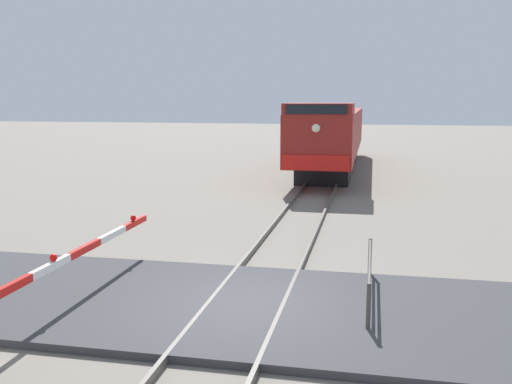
{
  "coord_description": "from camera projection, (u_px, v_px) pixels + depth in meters",
  "views": [
    {
      "loc": [
        2.3,
        -10.16,
        4.04
      ],
      "look_at": [
        -0.95,
        5.65,
        1.37
      ],
      "focal_mm": 39.94,
      "sensor_mm": 36.0,
      "label": 1
    }
  ],
  "objects": [
    {
      "name": "rail_track_left",
      "position": [
        209.0,
        304.0,
        11.06
      ],
      "size": [
        0.08,
        80.0,
        0.15
      ],
      "primitive_type": "cube",
      "color": "#59544C",
      "rests_on": "ground_plane"
    },
    {
      "name": "ground_plane",
      "position": [
        245.0,
        311.0,
        10.93
      ],
      "size": [
        160.0,
        160.0,
        0.0
      ],
      "primitive_type": "plane",
      "color": "slate"
    },
    {
      "name": "road_surface",
      "position": [
        245.0,
        307.0,
        10.92
      ],
      "size": [
        36.0,
        4.81,
        0.15
      ],
      "primitive_type": "cube",
      "color": "#38383A",
      "rests_on": "ground_plane"
    },
    {
      "name": "locomotive",
      "position": [
        332.0,
        134.0,
        32.18
      ],
      "size": [
        2.96,
        18.84,
        3.83
      ],
      "color": "black",
      "rests_on": "ground_plane"
    },
    {
      "name": "rail_track_right",
      "position": [
        282.0,
        310.0,
        10.78
      ],
      "size": [
        0.08,
        80.0,
        0.15
      ],
      "primitive_type": "cube",
      "color": "#59544C",
      "rests_on": "ground_plane"
    },
    {
      "name": "crossing_gate",
      "position": [
        18.0,
        299.0,
        9.33
      ],
      "size": [
        0.36,
        6.94,
        1.24
      ],
      "color": "silver",
      "rests_on": "ground_plane"
    },
    {
      "name": "guard_railing",
      "position": [
        369.0,
        273.0,
        11.19
      ],
      "size": [
        0.08,
        3.24,
        0.95
      ],
      "color": "#4C4742",
      "rests_on": "ground_plane"
    }
  ]
}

